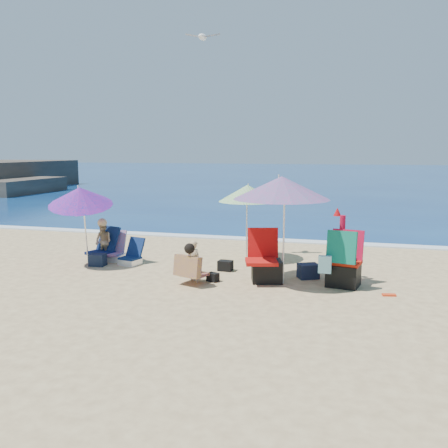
% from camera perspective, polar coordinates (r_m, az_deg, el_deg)
% --- Properties ---
extents(ground, '(120.00, 120.00, 0.00)m').
position_cam_1_polar(ground, '(9.71, 0.18, -7.37)').
color(ground, '#D8BC84').
rests_on(ground, ground).
extents(sea, '(120.00, 80.00, 0.12)m').
position_cam_1_polar(sea, '(54.14, 12.56, 5.62)').
color(sea, navy).
rests_on(sea, ground).
extents(foam, '(120.00, 0.50, 0.04)m').
position_cam_1_polar(foam, '(14.57, 5.34, -1.88)').
color(foam, white).
rests_on(foam, ground).
extents(umbrella_turquoise, '(2.49, 2.49, 2.22)m').
position_cam_1_polar(umbrella_turquoise, '(9.65, 6.82, 4.26)').
color(umbrella_turquoise, silver).
rests_on(umbrella_turquoise, ground).
extents(umbrella_striped, '(1.45, 1.45, 1.89)m').
position_cam_1_polar(umbrella_striped, '(11.74, 2.79, 3.65)').
color(umbrella_striped, silver).
rests_on(umbrella_striped, ground).
extents(umbrella_blue, '(1.95, 1.98, 2.00)m').
position_cam_1_polar(umbrella_blue, '(11.60, -16.60, 3.17)').
color(umbrella_blue, white).
rests_on(umbrella_blue, ground).
extents(furled_umbrella, '(0.29, 0.28, 1.52)m').
position_cam_1_polar(furled_umbrella, '(10.23, 13.62, -1.99)').
color(furled_umbrella, '#AE0C2B').
rests_on(furled_umbrella, ground).
extents(chair_navy, '(0.56, 0.64, 0.62)m').
position_cam_1_polar(chair_navy, '(11.72, -10.88, -3.90)').
color(chair_navy, '#0D214A').
rests_on(chair_navy, ground).
extents(chair_rainbow, '(0.57, 0.70, 0.71)m').
position_cam_1_polar(chair_rainbow, '(12.22, -12.92, -3.31)').
color(chair_rainbow, '#C74946').
rests_on(chair_rainbow, ground).
extents(camp_chair_left, '(0.81, 0.95, 1.10)m').
position_cam_1_polar(camp_chair_left, '(10.00, 4.92, -4.96)').
color(camp_chair_left, '#B8120D').
rests_on(camp_chair_left, ground).
extents(camp_chair_right, '(0.86, 0.85, 1.16)m').
position_cam_1_polar(camp_chair_right, '(9.90, 13.86, -4.81)').
color(camp_chair_right, red).
rests_on(camp_chair_right, ground).
extents(person_center, '(0.66, 0.75, 0.88)m').
position_cam_1_polar(person_center, '(9.82, -3.84, -4.64)').
color(person_center, tan).
rests_on(person_center, ground).
extents(person_left, '(0.75, 0.85, 1.04)m').
position_cam_1_polar(person_left, '(12.24, -14.02, -1.98)').
color(person_left, tan).
rests_on(person_left, ground).
extents(bag_navy_a, '(0.38, 0.29, 0.28)m').
position_cam_1_polar(bag_navy_a, '(11.74, -14.69, -4.12)').
color(bag_navy_a, '#161F31').
rests_on(bag_navy_a, ground).
extents(bag_black_a, '(0.33, 0.26, 0.23)m').
position_cam_1_polar(bag_black_a, '(10.91, 0.17, -4.94)').
color(bag_black_a, black).
rests_on(bag_black_a, ground).
extents(bag_tan, '(0.29, 0.25, 0.21)m').
position_cam_1_polar(bag_tan, '(11.36, -4.99, -4.47)').
color(bag_tan, tan).
rests_on(bag_tan, ground).
extents(bag_navy_b, '(0.50, 0.46, 0.31)m').
position_cam_1_polar(bag_navy_b, '(10.43, 9.91, -5.49)').
color(bag_navy_b, '#192037').
rests_on(bag_navy_b, ground).
extents(bag_black_b, '(0.28, 0.24, 0.18)m').
position_cam_1_polar(bag_black_b, '(10.05, -1.33, -6.29)').
color(bag_black_b, black).
rests_on(bag_black_b, ground).
extents(orange_item, '(0.26, 0.15, 0.03)m').
position_cam_1_polar(orange_item, '(9.61, 18.91, -7.93)').
color(orange_item, red).
rests_on(orange_item, ground).
extents(seagull, '(0.82, 0.42, 0.14)m').
position_cam_1_polar(seagull, '(12.21, -2.53, 21.19)').
color(seagull, white).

